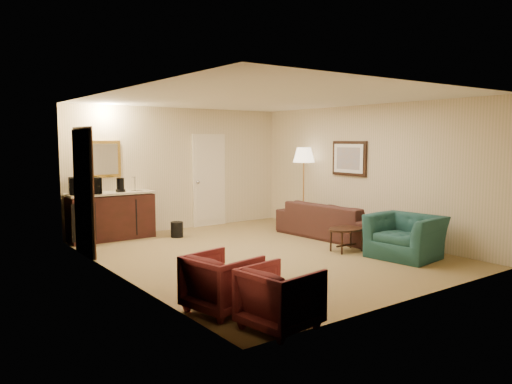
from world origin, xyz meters
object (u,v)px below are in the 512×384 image
wetbar_cabinet (111,216)px  waste_bin (177,230)px  rose_chair_near (222,280)px  microwave (85,184)px  teal_armchair (406,229)px  sofa (333,215)px  floor_lamp (304,188)px  rose_chair_far (280,295)px  coffee_maker (120,185)px  coffee_table (346,240)px

wetbar_cabinet → waste_bin: (1.12, -0.56, -0.31)m
rose_chair_near → microwave: microwave is taller
wetbar_cabinet → teal_armchair: teal_armchair is taller
teal_armchair → waste_bin: 4.38m
wetbar_cabinet → sofa: bearing=-33.8°
sofa → floor_lamp: size_ratio=1.32×
floor_lamp → waste_bin: size_ratio=5.78×
wetbar_cabinet → rose_chair_far: size_ratio=2.30×
rose_chair_near → floor_lamp: bearing=-62.4°
sofa → coffee_maker: 4.19m
waste_bin → coffee_maker: (-0.95, 0.49, 0.90)m
microwave → coffee_maker: (0.67, -0.01, -0.05)m
rose_chair_near → coffee_table: size_ratio=1.02×
rose_chair_near → teal_armchair: bearing=-95.3°
wetbar_cabinet → floor_lamp: bearing=-17.8°
teal_armchair → coffee_table: (-0.44, 0.89, -0.27)m
coffee_maker → rose_chair_near: bearing=-80.4°
teal_armchair → floor_lamp: (0.50, 3.07, 0.41)m
sofa → waste_bin: size_ratio=7.66×
wetbar_cabinet → microwave: 0.82m
microwave → teal_armchair: bearing=-36.3°
sofa → coffee_table: bearing=141.4°
rose_chair_far → waste_bin: (1.37, 4.96, -0.20)m
coffee_maker → teal_armchair: bearing=-35.9°
teal_armchair → coffee_table: size_ratio=1.52×
sofa → coffee_maker: coffee_maker is taller
teal_armchair → floor_lamp: bearing=163.3°
sofa → floor_lamp: 1.27m
sofa → rose_chair_far: sofa is taller
rose_chair_far → waste_bin: bearing=-23.9°
rose_chair_near → rose_chair_far: (0.19, -0.80, -0.01)m
wetbar_cabinet → coffee_table: wetbar_cabinet is taller
coffee_table → rose_chair_far: bearing=-146.4°
rose_chair_near → waste_bin: size_ratio=2.36×
microwave → rose_chair_near: bearing=-77.8°
floor_lamp → waste_bin: bearing=166.0°
teal_armchair → coffee_maker: size_ratio=3.96×
wetbar_cabinet → coffee_table: bearing=-49.5°
teal_armchair → floor_lamp: 3.14m
rose_chair_near → waste_bin: (1.56, 4.16, -0.21)m
teal_armchair → waste_bin: (-2.24, 3.75, -0.32)m
wetbar_cabinet → rose_chair_near: size_ratio=2.27×
microwave → wetbar_cabinet: bearing=18.7°
sofa → teal_armchair: bearing=168.1°
waste_bin → coffee_maker: bearing=152.6°
rose_chair_far → coffee_table: (3.17, 2.10, -0.15)m
coffee_table → microwave: size_ratio=1.26×
rose_chair_far → wetbar_cabinet: bearing=-11.1°
rose_chair_near → waste_bin: bearing=-32.0°
coffee_table → waste_bin: size_ratio=2.32×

